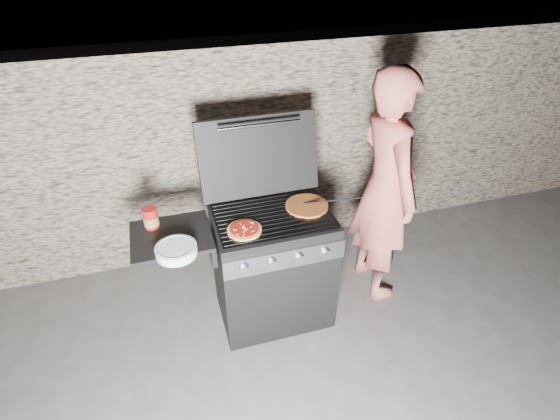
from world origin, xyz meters
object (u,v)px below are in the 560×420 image
object	(u,v)px
gas_grill	(240,274)
person	(385,189)
sauce_jar	(151,218)
pizza_topped	(244,229)

from	to	relation	value
gas_grill	person	world-z (taller)	person
gas_grill	sauce_jar	xyz separation A→B (m)	(-0.53, 0.12, 0.52)
gas_grill	person	xyz separation A→B (m)	(1.14, 0.10, 0.45)
pizza_topped	person	xyz separation A→B (m)	(1.10, 0.21, -0.02)
pizza_topped	person	world-z (taller)	person
sauce_jar	gas_grill	bearing A→B (deg)	-12.76
gas_grill	pizza_topped	size ratio (longest dim) A/B	6.09
sauce_jar	person	size ratio (longest dim) A/B	0.08
sauce_jar	pizza_topped	bearing A→B (deg)	-22.02
gas_grill	pizza_topped	xyz separation A→B (m)	(0.03, -0.11, 0.47)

